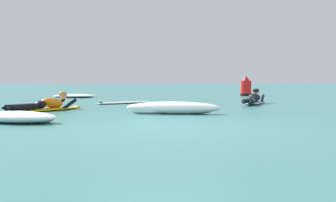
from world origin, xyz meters
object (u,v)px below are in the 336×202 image
drifting_surfboard (124,102)px  channel_marker_buoy (246,88)px  surfer_far (254,100)px  surfer_near (48,105)px

drifting_surfboard → channel_marker_buoy: 8.25m
surfer_far → channel_marker_buoy: (1.37, 6.45, 0.25)m
surfer_far → channel_marker_buoy: channel_marker_buoy is taller
drifting_surfboard → surfer_far: bearing=-5.8°
surfer_near → drifting_surfboard: (1.84, 3.05, -0.10)m
surfer_far → channel_marker_buoy: bearing=78.0°
drifting_surfboard → channel_marker_buoy: (5.62, 6.02, 0.35)m
surfer_far → channel_marker_buoy: size_ratio=2.61×
drifting_surfboard → channel_marker_buoy: size_ratio=2.10×
surfer_far → channel_marker_buoy: 6.60m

